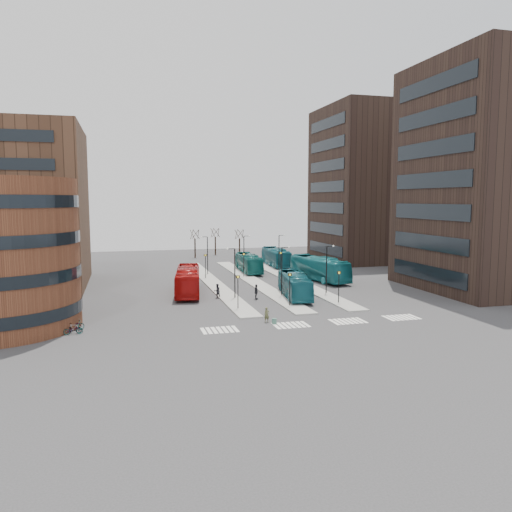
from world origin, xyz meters
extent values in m
plane|color=#2F2F32|center=(0.00, 0.00, 0.00)|extent=(160.00, 160.00, 0.00)
cube|color=gray|center=(-4.00, 30.00, 0.07)|extent=(2.50, 45.00, 0.15)
cube|color=gray|center=(2.00, 30.00, 0.07)|extent=(2.50, 45.00, 0.15)
cube|color=gray|center=(8.00, 30.00, 0.07)|extent=(2.50, 45.00, 0.15)
cube|color=navy|center=(-2.42, 4.84, 0.27)|extent=(0.53, 0.48, 0.53)
imported|color=#A10D0C|center=(-8.54, 22.57, 1.72)|extent=(4.66, 12.61, 3.43)
imported|color=#135562|center=(3.96, 17.05, 1.52)|extent=(4.24, 11.16, 3.03)
imported|color=#115956|center=(3.71, 39.19, 1.53)|extent=(2.97, 11.05, 3.05)
imported|color=#166770|center=(11.87, 28.40, 1.79)|extent=(5.12, 13.18, 3.58)
imported|color=#155B6A|center=(10.39, 45.38, 1.65)|extent=(3.39, 11.97, 3.30)
imported|color=brown|center=(-2.94, 5.68, 0.75)|extent=(0.58, 0.41, 1.50)
imported|color=black|center=(-5.45, 18.91, 0.89)|extent=(1.05, 0.94, 1.77)
imported|color=black|center=(-0.99, 16.92, 0.92)|extent=(0.59, 1.13, 1.84)
imported|color=black|center=(2.48, 14.68, 0.85)|extent=(1.08, 1.27, 1.71)
imported|color=gray|center=(-21.00, 5.90, 0.44)|extent=(1.72, 0.76, 0.88)
imported|color=gray|center=(-21.00, 6.34, 0.46)|extent=(1.59, 0.88, 0.92)
imported|color=gray|center=(-21.00, 7.44, 0.45)|extent=(1.83, 1.13, 0.91)
cube|color=silver|center=(-9.50, 4.00, 0.01)|extent=(0.35, 2.40, 0.01)
cube|color=silver|center=(-9.00, 4.00, 0.01)|extent=(0.35, 2.40, 0.01)
cube|color=silver|center=(-8.50, 4.00, 0.01)|extent=(0.35, 2.40, 0.01)
cube|color=silver|center=(-8.00, 4.00, 0.01)|extent=(0.35, 2.40, 0.01)
cube|color=silver|center=(-7.50, 4.00, 0.01)|extent=(0.35, 2.40, 0.01)
cube|color=silver|center=(-7.00, 4.00, 0.01)|extent=(0.35, 2.40, 0.01)
cube|color=silver|center=(-6.50, 4.00, 0.01)|extent=(0.35, 2.40, 0.01)
cube|color=silver|center=(-2.50, 4.00, 0.01)|extent=(0.35, 2.40, 0.01)
cube|color=silver|center=(-2.00, 4.00, 0.01)|extent=(0.35, 2.40, 0.01)
cube|color=silver|center=(-1.50, 4.00, 0.01)|extent=(0.35, 2.40, 0.01)
cube|color=silver|center=(-1.00, 4.00, 0.01)|extent=(0.35, 2.40, 0.01)
cube|color=silver|center=(-0.50, 4.00, 0.01)|extent=(0.35, 2.40, 0.01)
cube|color=silver|center=(0.00, 4.00, 0.01)|extent=(0.35, 2.40, 0.01)
cube|color=silver|center=(0.50, 4.00, 0.01)|extent=(0.35, 2.40, 0.01)
cube|color=silver|center=(3.50, 4.00, 0.01)|extent=(0.35, 2.40, 0.01)
cube|color=silver|center=(4.00, 4.00, 0.01)|extent=(0.35, 2.40, 0.01)
cube|color=silver|center=(4.50, 4.00, 0.01)|extent=(0.35, 2.40, 0.01)
cube|color=silver|center=(5.00, 4.00, 0.01)|extent=(0.35, 2.40, 0.01)
cube|color=silver|center=(5.50, 4.00, 0.01)|extent=(0.35, 2.40, 0.01)
cube|color=silver|center=(6.00, 4.00, 0.01)|extent=(0.35, 2.40, 0.01)
cube|color=silver|center=(6.50, 4.00, 0.01)|extent=(0.35, 2.40, 0.01)
cube|color=silver|center=(9.50, 4.00, 0.01)|extent=(0.35, 2.40, 0.01)
cube|color=silver|center=(10.00, 4.00, 0.01)|extent=(0.35, 2.40, 0.01)
cube|color=silver|center=(10.50, 4.00, 0.01)|extent=(0.35, 2.40, 0.01)
cube|color=silver|center=(11.00, 4.00, 0.01)|extent=(0.35, 2.40, 0.01)
cube|color=silver|center=(11.50, 4.00, 0.01)|extent=(0.35, 2.40, 0.01)
cube|color=silver|center=(12.00, 4.00, 0.01)|extent=(0.35, 2.40, 0.01)
cube|color=silver|center=(12.50, 4.00, 0.01)|extent=(0.35, 2.40, 0.01)
cube|color=black|center=(32.00, 16.00, 15.00)|extent=(20.00, 20.00, 30.00)
cube|color=black|center=(21.94, 16.00, 2.50)|extent=(0.12, 16.00, 2.00)
cube|color=black|center=(21.94, 16.00, 6.50)|extent=(0.12, 16.00, 2.00)
cube|color=black|center=(21.94, 16.00, 10.50)|extent=(0.12, 16.00, 2.00)
cube|color=black|center=(21.94, 16.00, 14.50)|extent=(0.12, 16.00, 2.00)
cube|color=black|center=(21.94, 16.00, 18.50)|extent=(0.12, 16.00, 2.00)
cube|color=black|center=(21.94, 16.00, 22.50)|extent=(0.12, 16.00, 2.00)
cube|color=black|center=(21.94, 16.00, 26.50)|extent=(0.12, 16.00, 2.00)
cube|color=black|center=(32.00, 50.00, 15.00)|extent=(20.00, 20.00, 30.00)
cube|color=black|center=(21.94, 50.00, 2.50)|extent=(0.12, 16.00, 2.00)
cube|color=black|center=(21.94, 50.00, 6.50)|extent=(0.12, 16.00, 2.00)
cube|color=black|center=(21.94, 50.00, 10.50)|extent=(0.12, 16.00, 2.00)
cube|color=black|center=(21.94, 50.00, 14.50)|extent=(0.12, 16.00, 2.00)
cube|color=black|center=(21.94, 50.00, 18.50)|extent=(0.12, 16.00, 2.00)
cube|color=black|center=(21.94, 50.00, 22.50)|extent=(0.12, 16.00, 2.00)
cube|color=black|center=(21.94, 50.00, 26.50)|extent=(0.12, 16.00, 2.00)
cylinder|color=black|center=(-4.40, 12.00, 1.90)|extent=(0.10, 0.10, 3.50)
cube|color=black|center=(-4.40, 12.00, 3.65)|extent=(0.45, 0.10, 0.30)
cube|color=yellow|center=(-4.40, 11.94, 3.65)|extent=(0.20, 0.02, 0.20)
cylinder|color=black|center=(-4.40, 34.00, 1.90)|extent=(0.10, 0.10, 3.50)
cube|color=black|center=(-4.40, 34.00, 3.65)|extent=(0.45, 0.10, 0.30)
cube|color=yellow|center=(-4.40, 33.94, 3.65)|extent=(0.20, 0.02, 0.20)
cylinder|color=black|center=(1.60, 12.00, 1.90)|extent=(0.10, 0.10, 3.50)
cube|color=black|center=(1.60, 12.00, 3.65)|extent=(0.45, 0.10, 0.30)
cube|color=yellow|center=(1.60, 11.94, 3.65)|extent=(0.20, 0.02, 0.20)
cylinder|color=black|center=(1.60, 34.00, 1.90)|extent=(0.10, 0.10, 3.50)
cube|color=black|center=(1.60, 34.00, 3.65)|extent=(0.45, 0.10, 0.30)
cube|color=yellow|center=(1.60, 33.94, 3.65)|extent=(0.20, 0.02, 0.20)
cylinder|color=black|center=(7.60, 12.00, 1.90)|extent=(0.10, 0.10, 3.50)
cube|color=black|center=(7.60, 12.00, 3.65)|extent=(0.45, 0.10, 0.30)
cube|color=yellow|center=(7.60, 11.94, 3.65)|extent=(0.20, 0.02, 0.20)
cylinder|color=black|center=(7.60, 34.00, 1.90)|extent=(0.10, 0.10, 3.50)
cube|color=black|center=(7.60, 34.00, 3.65)|extent=(0.45, 0.10, 0.30)
cube|color=yellow|center=(7.60, 33.94, 3.65)|extent=(0.20, 0.02, 0.20)
cylinder|color=black|center=(-3.40, 18.00, 3.15)|extent=(0.14, 0.14, 6.00)
cylinder|color=black|center=(-3.85, 18.00, 6.15)|extent=(0.90, 0.08, 0.08)
sphere|color=silver|center=(-4.30, 18.00, 6.15)|extent=(0.24, 0.24, 0.24)
cylinder|color=black|center=(-3.40, 38.00, 3.15)|extent=(0.14, 0.14, 6.00)
cylinder|color=black|center=(-3.85, 38.00, 6.15)|extent=(0.90, 0.08, 0.08)
sphere|color=silver|center=(-4.30, 38.00, 6.15)|extent=(0.24, 0.24, 0.24)
cylinder|color=black|center=(2.60, 18.00, 3.15)|extent=(0.14, 0.14, 6.00)
cylinder|color=black|center=(3.05, 18.00, 6.15)|extent=(0.90, 0.08, 0.08)
sphere|color=silver|center=(3.50, 18.00, 6.15)|extent=(0.24, 0.24, 0.24)
cylinder|color=black|center=(2.60, 38.00, 3.15)|extent=(0.14, 0.14, 6.00)
cylinder|color=black|center=(3.05, 38.00, 6.15)|extent=(0.90, 0.08, 0.08)
sphere|color=silver|center=(3.50, 38.00, 6.15)|extent=(0.24, 0.24, 0.24)
cylinder|color=black|center=(8.60, 18.00, 3.15)|extent=(0.14, 0.14, 6.00)
cylinder|color=black|center=(9.05, 18.00, 6.15)|extent=(0.90, 0.08, 0.08)
sphere|color=silver|center=(9.50, 18.00, 6.15)|extent=(0.24, 0.24, 0.24)
cylinder|color=black|center=(8.60, 38.00, 3.15)|extent=(0.14, 0.14, 6.00)
cylinder|color=black|center=(9.05, 38.00, 6.15)|extent=(0.90, 0.08, 0.08)
sphere|color=silver|center=(9.50, 38.00, 6.15)|extent=(0.24, 0.24, 0.24)
cylinder|color=black|center=(-2.00, 62.00, 2.00)|extent=(0.30, 0.30, 4.00)
cylinder|color=black|center=(-1.30, 62.00, 4.90)|extent=(0.10, 1.56, 1.95)
cylinder|color=black|center=(-1.78, 62.67, 4.90)|extent=(1.48, 0.59, 1.97)
cylinder|color=black|center=(-2.57, 62.41, 4.90)|extent=(0.90, 1.31, 1.99)
cylinder|color=black|center=(-2.57, 61.59, 4.90)|extent=(0.89, 1.31, 1.99)
cylinder|color=black|center=(-1.79, 61.33, 4.90)|extent=(1.48, 0.58, 1.97)
cylinder|color=black|center=(3.00, 66.00, 2.00)|extent=(0.30, 0.30, 4.00)
cylinder|color=black|center=(3.70, 66.00, 4.90)|extent=(0.10, 1.56, 1.95)
cylinder|color=black|center=(3.22, 66.67, 4.90)|extent=(1.48, 0.59, 1.97)
cylinder|color=black|center=(2.43, 66.41, 4.90)|extent=(0.90, 1.31, 1.99)
cylinder|color=black|center=(2.43, 65.59, 4.90)|extent=(0.89, 1.31, 1.99)
cylinder|color=black|center=(3.21, 65.33, 4.90)|extent=(1.48, 0.58, 1.97)
cylinder|color=black|center=(7.00, 60.00, 2.00)|extent=(0.30, 0.30, 4.00)
cylinder|color=black|center=(7.70, 60.00, 4.90)|extent=(0.10, 1.56, 1.95)
cylinder|color=black|center=(7.22, 60.67, 4.90)|extent=(1.48, 0.59, 1.97)
cylinder|color=black|center=(6.43, 60.41, 4.90)|extent=(0.90, 1.31, 1.99)
cylinder|color=black|center=(6.43, 59.59, 4.90)|extent=(0.89, 1.31, 1.99)
cylinder|color=black|center=(7.21, 59.33, 4.90)|extent=(1.48, 0.58, 1.97)
camera|label=1|loc=(-16.47, -40.56, 12.05)|focal=35.00mm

